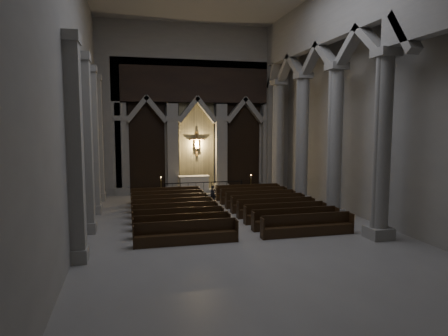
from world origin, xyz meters
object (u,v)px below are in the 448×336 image
candle_stand_left (161,192)px  pews (224,211)px  altar_rail (204,187)px  candle_stand_right (251,189)px  worshipper (213,194)px  altar (194,183)px

candle_stand_left → pews: 6.89m
altar_rail → candle_stand_right: bearing=7.2°
altar_rail → pews: 5.92m
candle_stand_right → altar_rail: bearing=-172.8°
candle_stand_right → candle_stand_left: bearing=-179.4°
pews → worshipper: bearing=87.1°
pews → worshipper: size_ratio=8.86×
altar → altar_rail: size_ratio=0.40×
altar_rail → worshipper: size_ratio=4.94×
altar → pews: bearing=-87.1°
altar → candle_stand_right: (3.88, -1.26, -0.33)m
candle_stand_right → worshipper: candle_stand_right is taller
candle_stand_left → candle_stand_right: (6.33, 0.07, -0.01)m
candle_stand_left → worshipper: size_ratio=1.30×
altar_rail → pews: size_ratio=0.56×
altar → altar_rail: bearing=-77.1°
candle_stand_right → altar: bearing=162.0°
altar_rail → candle_stand_left: bearing=172.5°
worshipper → candle_stand_right: bearing=23.8°
candle_stand_left → pews: size_ratio=0.15×
candle_stand_left → candle_stand_right: size_ratio=1.04×
candle_stand_left → worshipper: 3.92m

